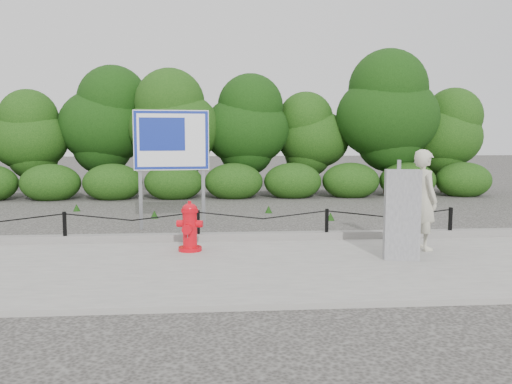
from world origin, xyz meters
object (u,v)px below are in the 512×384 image
object	(u,v)px
fire_hydrant	(190,227)
utility_cabinet	(402,215)
advertising_sign	(171,146)
pedestrian	(422,201)

from	to	relation	value
fire_hydrant	utility_cabinet	size ratio (longest dim) A/B	0.54
fire_hydrant	advertising_sign	world-z (taller)	advertising_sign
fire_hydrant	advertising_sign	xyz separation A→B (m)	(-0.50, 2.76, 1.38)
advertising_sign	pedestrian	bearing A→B (deg)	-37.65
utility_cabinet	fire_hydrant	bearing A→B (deg)	177.57
pedestrian	fire_hydrant	bearing A→B (deg)	73.98
utility_cabinet	advertising_sign	bearing A→B (deg)	149.54
fire_hydrant	pedestrian	distance (m)	4.14
pedestrian	utility_cabinet	distance (m)	0.95
pedestrian	utility_cabinet	bearing A→B (deg)	125.32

